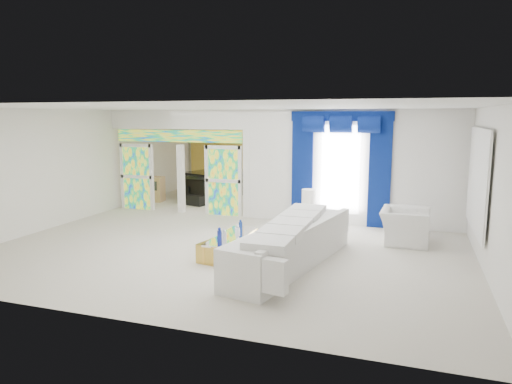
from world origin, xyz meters
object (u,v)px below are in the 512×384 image
(white_sofa, at_px, (292,246))
(armchair, at_px, (405,226))
(coffee_table, at_px, (232,245))
(console_table, at_px, (320,220))
(grand_piano, at_px, (212,184))

(white_sofa, bearing_deg, armchair, 61.25)
(coffee_table, relative_size, console_table, 1.48)
(grand_piano, bearing_deg, coffee_table, -44.72)
(white_sofa, distance_m, grand_piano, 8.07)
(white_sofa, height_order, grand_piano, grand_piano)
(console_table, bearing_deg, armchair, -23.61)
(armchair, bearing_deg, coffee_table, 123.88)
(coffee_table, xyz_separation_m, console_table, (1.25, 3.00, 0.00))
(white_sofa, height_order, armchair, armchair)
(armchair, bearing_deg, white_sofa, 142.03)
(console_table, distance_m, armchair, 2.30)
(coffee_table, height_order, console_table, console_table)
(white_sofa, bearing_deg, coffee_table, 178.71)
(coffee_table, xyz_separation_m, grand_piano, (-3.24, 6.33, 0.26))
(coffee_table, height_order, grand_piano, grand_piano)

